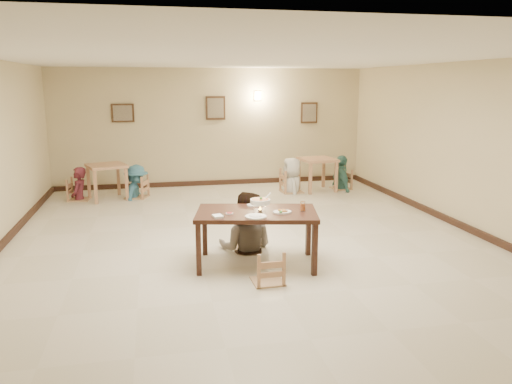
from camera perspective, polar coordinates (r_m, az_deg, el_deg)
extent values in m
plane|color=beige|center=(8.41, -0.80, -5.75)|extent=(10.00, 10.00, 0.00)
plane|color=white|center=(8.01, -0.87, 15.13)|extent=(10.00, 10.00, 0.00)
plane|color=beige|center=(12.99, -5.08, 7.34)|extent=(10.00, 0.00, 10.00)
plane|color=beige|center=(3.41, 15.50, -6.93)|extent=(10.00, 0.00, 10.00)
plane|color=beige|center=(9.66, 23.23, 4.73)|extent=(0.00, 10.00, 10.00)
cube|color=#301C13|center=(13.16, -4.94, 1.07)|extent=(8.00, 0.06, 0.12)
cube|color=#301C13|center=(9.91, 22.39, -3.54)|extent=(0.06, 10.00, 0.12)
cube|color=#3B2517|center=(12.85, -14.99, 8.72)|extent=(0.55, 0.03, 0.45)
cube|color=gray|center=(12.83, -14.99, 8.71)|extent=(0.45, 0.01, 0.37)
cube|color=#3B2517|center=(12.93, -4.65, 9.55)|extent=(0.50, 0.03, 0.60)
cube|color=gray|center=(12.91, -4.64, 9.54)|extent=(0.41, 0.01, 0.49)
cube|color=#3B2517|center=(13.48, 6.09, 8.99)|extent=(0.45, 0.03, 0.55)
cube|color=gray|center=(13.46, 6.12, 8.98)|extent=(0.37, 0.01, 0.45)
cube|color=#FFD88C|center=(13.10, 0.19, 10.93)|extent=(0.16, 0.05, 0.22)
cube|color=#3B2017|center=(7.17, 0.06, -2.47)|extent=(1.88, 1.30, 0.06)
cube|color=#3B2017|center=(6.93, -6.60, -6.56)|extent=(0.07, 0.07, 0.74)
cube|color=#3B2017|center=(6.93, 6.71, -6.56)|extent=(0.07, 0.07, 0.74)
cube|color=#3B2017|center=(7.73, -5.89, -4.54)|extent=(0.07, 0.07, 0.74)
cube|color=#3B2017|center=(7.73, 6.00, -4.54)|extent=(0.07, 0.07, 0.74)
cube|color=tan|center=(8.05, -1.11, -3.60)|extent=(0.41, 0.41, 0.04)
cube|color=tan|center=(6.64, 1.36, -7.07)|extent=(0.41, 0.41, 0.04)
imported|color=gray|center=(7.82, -1.18, 0.02)|extent=(1.10, 0.98, 1.88)
torus|color=silver|center=(7.12, 0.49, -1.34)|extent=(0.22, 0.22, 0.01)
cylinder|color=silver|center=(7.15, 0.48, -2.14)|extent=(0.06, 0.06, 0.03)
cone|color=#FFA526|center=(7.13, 0.48, -1.81)|extent=(0.03, 0.03, 0.05)
cylinder|color=white|center=(7.11, 0.49, -1.09)|extent=(0.29, 0.29, 0.06)
cylinder|color=#B05222|center=(7.11, 0.49, -0.87)|extent=(0.25, 0.25, 0.01)
sphere|color=#2D7223|center=(7.10, 0.58, -0.74)|extent=(0.04, 0.04, 0.04)
cylinder|color=silver|center=(7.18, 1.25, -0.52)|extent=(0.13, 0.08, 0.09)
cylinder|color=silver|center=(7.20, 1.08, -1.68)|extent=(0.01, 0.01, 0.13)
cylinder|color=silver|center=(7.17, -0.29, -1.75)|extent=(0.01, 0.01, 0.13)
cylinder|color=silver|center=(7.04, 0.66, -2.00)|extent=(0.01, 0.01, 0.13)
cylinder|color=white|center=(7.50, -0.08, -1.51)|extent=(0.26, 0.26, 0.02)
ellipsoid|color=white|center=(7.50, -0.08, -1.46)|extent=(0.17, 0.14, 0.06)
cylinder|color=white|center=(6.85, -0.02, -2.83)|extent=(0.30, 0.30, 0.02)
ellipsoid|color=white|center=(6.84, -0.02, -2.77)|extent=(0.19, 0.16, 0.07)
cylinder|color=white|center=(7.10, 3.01, -2.31)|extent=(0.27, 0.27, 0.02)
sphere|color=#2D7223|center=(7.01, 2.84, -2.27)|extent=(0.05, 0.05, 0.05)
cylinder|color=white|center=(7.02, -3.05, -2.48)|extent=(0.11, 0.11, 0.02)
cylinder|color=maroon|center=(7.02, -3.05, -2.41)|extent=(0.08, 0.08, 0.01)
cube|color=white|center=(6.87, -4.40, -2.79)|extent=(0.15, 0.18, 0.03)
cube|color=silver|center=(6.95, -4.07, -2.63)|extent=(0.03, 0.18, 0.01)
cube|color=silver|center=(6.96, -3.82, -2.62)|extent=(0.03, 0.18, 0.01)
cylinder|color=white|center=(7.21, 5.37, -1.62)|extent=(0.07, 0.07, 0.14)
cylinder|color=orange|center=(7.21, 5.36, -1.73)|extent=(0.06, 0.06, 0.10)
cube|color=tan|center=(11.84, -16.73, 2.89)|extent=(1.02, 1.02, 0.06)
cube|color=tan|center=(11.51, -17.86, 0.51)|extent=(0.07, 0.07, 0.75)
cube|color=tan|center=(11.67, -14.56, 0.86)|extent=(0.07, 0.07, 0.75)
cube|color=tan|center=(12.17, -18.58, 1.07)|extent=(0.07, 0.07, 0.75)
cube|color=tan|center=(12.32, -15.44, 1.40)|extent=(0.07, 0.07, 0.75)
cube|color=tan|center=(12.38, 7.05, 3.70)|extent=(0.90, 0.90, 0.06)
cube|color=tan|center=(12.00, 6.23, 1.49)|extent=(0.07, 0.07, 0.75)
cube|color=tan|center=(12.30, 9.14, 1.67)|extent=(0.07, 0.07, 0.75)
cube|color=tan|center=(12.62, 4.91, 2.04)|extent=(0.07, 0.07, 0.75)
cube|color=tan|center=(12.90, 7.72, 2.21)|extent=(0.07, 0.07, 0.75)
cube|color=tan|center=(12.02, -19.65, 1.16)|extent=(0.45, 0.45, 0.05)
cube|color=tan|center=(11.90, -13.54, 1.52)|extent=(0.46, 0.46, 0.05)
cube|color=tan|center=(12.19, 4.12, 2.25)|extent=(0.50, 0.50, 0.05)
cube|color=tan|center=(12.74, 9.73, 2.26)|extent=(0.44, 0.44, 0.05)
imported|color=maroon|center=(11.97, -19.76, 2.69)|extent=(0.46, 0.61, 1.52)
imported|color=teal|center=(11.84, -13.62, 3.03)|extent=(0.81, 1.11, 1.54)
imported|color=silver|center=(12.13, 4.15, 3.93)|extent=(0.58, 0.85, 1.70)
imported|color=#427F78|center=(12.67, 9.80, 4.16)|extent=(0.43, 1.01, 1.71)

